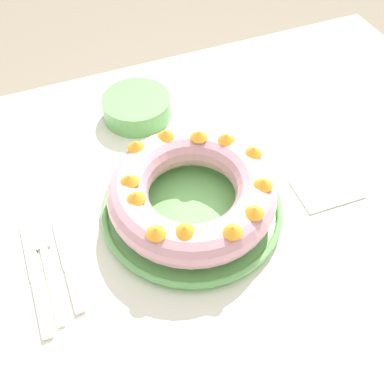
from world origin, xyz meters
name	(u,v)px	position (x,y,z in m)	size (l,w,h in m)	color
ground_plane	(189,360)	(0.00, 0.00, 0.00)	(8.00, 8.00, 0.00)	gray
dining_table	(187,246)	(0.00, 0.00, 0.67)	(1.46, 1.01, 0.75)	silver
serving_dish	(192,208)	(0.02, 0.02, 0.76)	(0.34, 0.34, 0.02)	#6BB760
bundt_cake	(192,192)	(0.02, 0.02, 0.81)	(0.30, 0.30, 0.09)	#E09EAD
fork	(47,262)	(-0.26, 0.01, 0.76)	(0.02, 0.22, 0.01)	white
serving_knife	(37,283)	(-0.28, -0.03, 0.76)	(0.02, 0.24, 0.01)	white
cake_knife	(70,271)	(-0.22, -0.02, 0.76)	(0.02, 0.19, 0.01)	white
side_bowl	(137,107)	(0.01, 0.32, 0.78)	(0.15, 0.15, 0.05)	#6BB760
napkin	(327,190)	(0.28, -0.03, 0.75)	(0.12, 0.09, 0.00)	#B2D1B7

